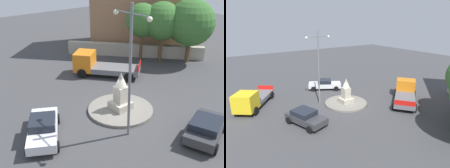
{
  "view_description": "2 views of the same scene",
  "coord_description": "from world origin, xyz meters",
  "views": [
    {
      "loc": [
        12.67,
        -11.37,
        9.97
      ],
      "look_at": [
        -0.35,
        -0.5,
        2.14
      ],
      "focal_mm": 43.61,
      "sensor_mm": 36.0,
      "label": 1
    },
    {
      "loc": [
        12.61,
        17.58,
        9.2
      ],
      "look_at": [
        0.46,
        -0.91,
        2.18
      ],
      "focal_mm": 33.47,
      "sensor_mm": 36.0,
      "label": 2
    }
  ],
  "objects": [
    {
      "name": "car_white_near_island",
      "position": [
        -0.58,
        -5.73,
        0.7
      ],
      "size": [
        4.51,
        3.56,
        1.35
      ],
      "color": "silver",
      "rests_on": "ground"
    },
    {
      "name": "car_dark_grey_far_side",
      "position": [
        5.74,
        1.82,
        0.71
      ],
      "size": [
        2.95,
        4.17,
        1.34
      ],
      "color": "#38383D",
      "rests_on": "ground"
    },
    {
      "name": "streetlamp",
      "position": [
        2.49,
        -1.56,
        4.75
      ],
      "size": [
        2.79,
        0.28,
        7.97
      ],
      "color": "slate",
      "rests_on": "ground"
    },
    {
      "name": "tree_near_wall",
      "position": [
        -6.81,
        8.92,
        4.24
      ],
      "size": [
        3.44,
        3.44,
        5.98
      ],
      "color": "brown",
      "rests_on": "ground"
    },
    {
      "name": "tree_mid_cluster",
      "position": [
        -5.29,
        10.26,
        4.21
      ],
      "size": [
        3.89,
        3.89,
        6.18
      ],
      "color": "brown",
      "rests_on": "ground"
    },
    {
      "name": "ground_plane",
      "position": [
        0.0,
        0.0,
        0.0
      ],
      "size": [
        80.0,
        80.0,
        0.0
      ],
      "primitive_type": "plane",
      "color": "#424244"
    },
    {
      "name": "truck_orange_passing",
      "position": [
        -6.36,
        2.89,
        0.98
      ],
      "size": [
        6.0,
        5.42,
        2.14
      ],
      "color": "orange",
      "rests_on": "ground"
    },
    {
      "name": "tree_far_corner",
      "position": [
        -3.17,
        12.13,
        4.16
      ],
      "size": [
        4.73,
        4.73,
        6.53
      ],
      "color": "brown",
      "rests_on": "ground"
    },
    {
      "name": "stone_boundary_wall",
      "position": [
        -8.06,
        9.15,
        0.7
      ],
      "size": [
        11.74,
        10.46,
        1.4
      ],
      "primitive_type": "cube",
      "rotation": [
        0.0,
        0.0,
        3.86
      ],
      "color": "#B2AA99",
      "rests_on": "ground"
    },
    {
      "name": "traffic_island",
      "position": [
        0.0,
        0.0,
        0.1
      ],
      "size": [
        4.67,
        4.67,
        0.2
      ],
      "primitive_type": "cylinder",
      "color": "gray",
      "rests_on": "ground"
    },
    {
      "name": "monument",
      "position": [
        0.0,
        0.0,
        1.35
      ],
      "size": [
        1.33,
        1.33,
        2.78
      ],
      "color": "#B2AA99",
      "rests_on": "traffic_island"
    }
  ]
}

